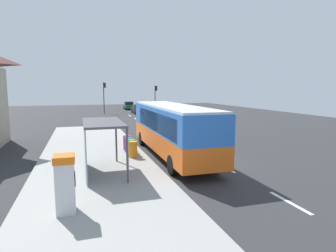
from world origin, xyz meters
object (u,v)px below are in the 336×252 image
ticket_machine (65,183)px  bus (171,127)px  sedan_near (138,109)px  traffic_light_near_side (156,94)px  bus_shelter (96,134)px  white_van (153,110)px  sedan_far (129,105)px  recycling_bin_red (127,143)px  recycling_bin_green (131,147)px  recycling_bin_blue (129,145)px  recycling_bin_orange (133,149)px  traffic_light_far_side (104,93)px

ticket_machine → bus: bearing=49.7°
sedan_near → traffic_light_near_side: traffic_light_near_side is taller
bus_shelter → bus: bearing=31.2°
bus_shelter → ticket_machine: bearing=-106.7°
ticket_machine → white_van: bearing=69.9°
sedan_far → recycling_bin_red: sedan_far is taller
sedan_near → recycling_bin_green: (-6.50, -29.64, -0.14)m
sedan_near → traffic_light_near_side: size_ratio=0.95×
bus → recycling_bin_red: 3.32m
ticket_machine → recycling_bin_blue: ticket_machine is taller
white_van → recycling_bin_red: 19.14m
recycling_bin_orange → traffic_light_far_side: bearing=88.0°
traffic_light_far_side → traffic_light_near_side: bearing=-5.3°
sedan_far → sedan_near: bearing=-90.0°
bus → recycling_bin_orange: bearing=-174.4°
bus → recycling_bin_blue: size_ratio=11.62×
white_van → sedan_near: white_van is taller
white_van → traffic_light_near_side: size_ratio=1.12×
bus → traffic_light_far_side: traffic_light_far_side is taller
sedan_far → ticket_machine: 47.78m
sedan_near → recycling_bin_green: 30.35m
sedan_near → recycling_bin_orange: bearing=-102.1°
recycling_bin_orange → traffic_light_near_side: (9.70, 31.02, 2.47)m
recycling_bin_green → bus_shelter: bearing=-123.8°
traffic_light_near_side → bus_shelter: traffic_light_near_side is taller
sedan_far → recycling_bin_blue: 39.08m
sedan_near → traffic_light_near_side: 4.02m
bus → ticket_machine: bearing=-130.3°
sedan_far → recycling_bin_green: sedan_far is taller
recycling_bin_red → traffic_light_far_side: 29.87m
recycling_bin_green → sedan_far: bearing=80.6°
sedan_far → ticket_machine: ticket_machine is taller
bus → traffic_light_far_side: (-1.39, 31.57, 1.60)m
ticket_machine → traffic_light_far_side: size_ratio=0.37×
sedan_far → traffic_light_near_side: (3.20, -8.92, 2.34)m
white_van → traffic_light_far_side: size_ratio=1.01×
traffic_light_near_side → bus_shelter: size_ratio=1.17×
ticket_machine → traffic_light_near_side: 40.09m
recycling_bin_orange → recycling_bin_blue: bearing=90.0°
sedan_near → recycling_bin_blue: (-6.50, -28.94, -0.14)m
white_van → sedan_near: (0.10, 10.22, -0.55)m
white_van → traffic_light_near_side: 11.52m
recycling_bin_orange → bus_shelter: size_ratio=0.24×
recycling_bin_blue → bus_shelter: size_ratio=0.24×
bus → traffic_light_near_side: size_ratio=2.36×
ticket_machine → traffic_light_far_side: traffic_light_far_side is taller
white_van → recycling_bin_red: (-6.40, -18.02, -0.69)m
sedan_far → recycling_bin_red: size_ratio=4.72×
bus → recycling_bin_green: bus is taller
recycling_bin_orange → traffic_light_far_side: size_ratio=0.18×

